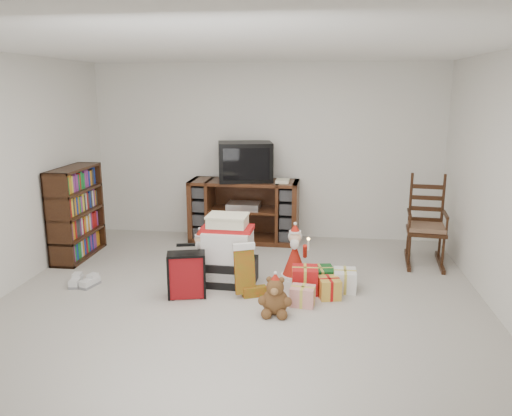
{
  "coord_description": "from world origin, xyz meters",
  "views": [
    {
      "loc": [
        0.75,
        -4.63,
        2.13
      ],
      "look_at": [
        0.09,
        0.6,
        0.87
      ],
      "focal_mm": 35.0,
      "sensor_mm": 36.0,
      "label": 1
    }
  ],
  "objects_px": {
    "bookshelf": "(76,214)",
    "sneaker_pair": "(83,282)",
    "red_suitcase": "(187,275)",
    "gift_cluster": "(320,282)",
    "gift_pile": "(228,254)",
    "mrs_claus_figurine": "(200,256)",
    "crt_television": "(245,162)",
    "santa_figurine": "(295,257)",
    "rocking_chair": "(425,232)",
    "teddy_bear": "(275,298)",
    "tv_stand": "(244,211)"
  },
  "relations": [
    {
      "from": "crt_television",
      "to": "sneaker_pair",
      "type": "bearing_deg",
      "value": -140.66
    },
    {
      "from": "bookshelf",
      "to": "sneaker_pair",
      "type": "bearing_deg",
      "value": -62.0
    },
    {
      "from": "bookshelf",
      "to": "gift_cluster",
      "type": "relative_size",
      "value": 1.41
    },
    {
      "from": "crt_television",
      "to": "gift_pile",
      "type": "bearing_deg",
      "value": -100.37
    },
    {
      "from": "sneaker_pair",
      "to": "crt_television",
      "type": "height_order",
      "value": "crt_television"
    },
    {
      "from": "gift_cluster",
      "to": "crt_television",
      "type": "relative_size",
      "value": 1.01
    },
    {
      "from": "tv_stand",
      "to": "santa_figurine",
      "type": "distance_m",
      "value": 1.6
    },
    {
      "from": "gift_cluster",
      "to": "red_suitcase",
      "type": "bearing_deg",
      "value": -169.05
    },
    {
      "from": "red_suitcase",
      "to": "gift_cluster",
      "type": "bearing_deg",
      "value": -3.24
    },
    {
      "from": "red_suitcase",
      "to": "santa_figurine",
      "type": "height_order",
      "value": "santa_figurine"
    },
    {
      "from": "teddy_bear",
      "to": "gift_cluster",
      "type": "relative_size",
      "value": 0.45
    },
    {
      "from": "rocking_chair",
      "to": "red_suitcase",
      "type": "bearing_deg",
      "value": -145.46
    },
    {
      "from": "santa_figurine",
      "to": "crt_television",
      "type": "bearing_deg",
      "value": 119.35
    },
    {
      "from": "tv_stand",
      "to": "crt_television",
      "type": "distance_m",
      "value": 0.71
    },
    {
      "from": "gift_pile",
      "to": "santa_figurine",
      "type": "xyz_separation_m",
      "value": [
        0.73,
        0.26,
        -0.09
      ]
    },
    {
      "from": "tv_stand",
      "to": "bookshelf",
      "type": "relative_size",
      "value": 1.32
    },
    {
      "from": "rocking_chair",
      "to": "gift_pile",
      "type": "distance_m",
      "value": 2.53
    },
    {
      "from": "crt_television",
      "to": "santa_figurine",
      "type": "bearing_deg",
      "value": -72.62
    },
    {
      "from": "gift_cluster",
      "to": "teddy_bear",
      "type": "bearing_deg",
      "value": -126.78
    },
    {
      "from": "rocking_chair",
      "to": "gift_pile",
      "type": "height_order",
      "value": "rocking_chair"
    },
    {
      "from": "red_suitcase",
      "to": "sneaker_pair",
      "type": "distance_m",
      "value": 1.25
    },
    {
      "from": "tv_stand",
      "to": "crt_television",
      "type": "xyz_separation_m",
      "value": [
        0.02,
        -0.0,
        0.71
      ]
    },
    {
      "from": "red_suitcase",
      "to": "sneaker_pair",
      "type": "height_order",
      "value": "red_suitcase"
    },
    {
      "from": "gift_pile",
      "to": "mrs_claus_figurine",
      "type": "height_order",
      "value": "gift_pile"
    },
    {
      "from": "gift_cluster",
      "to": "crt_television",
      "type": "height_order",
      "value": "crt_television"
    },
    {
      "from": "mrs_claus_figurine",
      "to": "sneaker_pair",
      "type": "distance_m",
      "value": 1.34
    },
    {
      "from": "bookshelf",
      "to": "teddy_bear",
      "type": "height_order",
      "value": "bookshelf"
    },
    {
      "from": "gift_cluster",
      "to": "tv_stand",
      "type": "bearing_deg",
      "value": 120.98
    },
    {
      "from": "tv_stand",
      "to": "red_suitcase",
      "type": "height_order",
      "value": "tv_stand"
    },
    {
      "from": "rocking_chair",
      "to": "santa_figurine",
      "type": "distance_m",
      "value": 1.76
    },
    {
      "from": "santa_figurine",
      "to": "mrs_claus_figurine",
      "type": "relative_size",
      "value": 1.2
    },
    {
      "from": "bookshelf",
      "to": "mrs_claus_figurine",
      "type": "distance_m",
      "value": 1.79
    },
    {
      "from": "red_suitcase",
      "to": "mrs_claus_figurine",
      "type": "distance_m",
      "value": 0.72
    },
    {
      "from": "gift_pile",
      "to": "mrs_claus_figurine",
      "type": "bearing_deg",
      "value": 145.89
    },
    {
      "from": "bookshelf",
      "to": "red_suitcase",
      "type": "xyz_separation_m",
      "value": [
        1.73,
        -1.1,
        -0.32
      ]
    },
    {
      "from": "bookshelf",
      "to": "red_suitcase",
      "type": "relative_size",
      "value": 2.08
    },
    {
      "from": "santa_figurine",
      "to": "crt_television",
      "type": "height_order",
      "value": "crt_television"
    },
    {
      "from": "gift_pile",
      "to": "red_suitcase",
      "type": "distance_m",
      "value": 0.57
    },
    {
      "from": "bookshelf",
      "to": "red_suitcase",
      "type": "height_order",
      "value": "bookshelf"
    },
    {
      "from": "bookshelf",
      "to": "sneaker_pair",
      "type": "relative_size",
      "value": 3.67
    },
    {
      "from": "tv_stand",
      "to": "gift_cluster",
      "type": "xyz_separation_m",
      "value": [
        1.08,
        -1.8,
        -0.31
      ]
    },
    {
      "from": "sneaker_pair",
      "to": "tv_stand",
      "type": "bearing_deg",
      "value": 52.38
    },
    {
      "from": "gift_pile",
      "to": "crt_television",
      "type": "distance_m",
      "value": 1.83
    },
    {
      "from": "tv_stand",
      "to": "rocking_chair",
      "type": "xyz_separation_m",
      "value": [
        2.38,
        -0.63,
        -0.05
      ]
    },
    {
      "from": "gift_pile",
      "to": "santa_figurine",
      "type": "distance_m",
      "value": 0.78
    },
    {
      "from": "bookshelf",
      "to": "crt_television",
      "type": "relative_size",
      "value": 1.42
    },
    {
      "from": "tv_stand",
      "to": "crt_television",
      "type": "bearing_deg",
      "value": -4.3
    },
    {
      "from": "bookshelf",
      "to": "santa_figurine",
      "type": "bearing_deg",
      "value": -8.35
    },
    {
      "from": "gift_pile",
      "to": "gift_cluster",
      "type": "distance_m",
      "value": 1.05
    },
    {
      "from": "teddy_bear",
      "to": "gift_cluster",
      "type": "bearing_deg",
      "value": 53.22
    }
  ]
}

